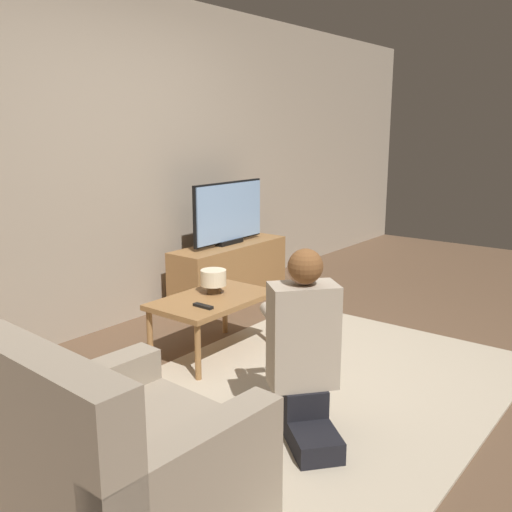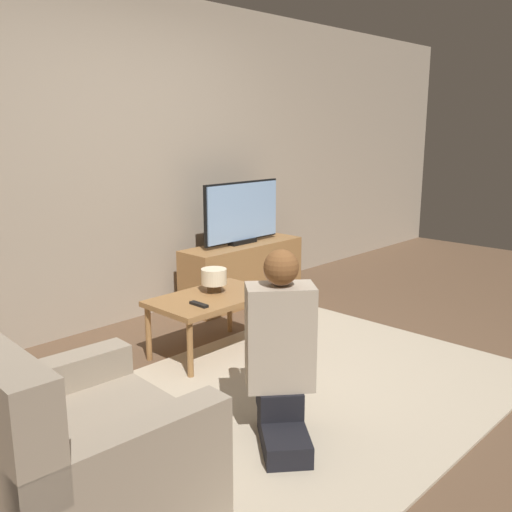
{
  "view_description": "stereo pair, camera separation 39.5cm",
  "coord_description": "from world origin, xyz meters",
  "px_view_note": "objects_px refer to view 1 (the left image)",
  "views": [
    {
      "loc": [
        -2.72,
        -1.67,
        1.57
      ],
      "look_at": [
        0.33,
        0.69,
        0.69
      ],
      "focal_mm": 40.0,
      "sensor_mm": 36.0,
      "label": 1
    },
    {
      "loc": [
        -2.46,
        -1.97,
        1.57
      ],
      "look_at": [
        0.33,
        0.69,
        0.69
      ],
      "focal_mm": 40.0,
      "sensor_mm": 36.0,
      "label": 2
    }
  ],
  "objects_px": {
    "armchair": "(122,473)",
    "table_lamp": "(213,279)",
    "coffee_table": "(212,304)",
    "person_kneeling": "(304,346)",
    "tv": "(229,213)"
  },
  "relations": [
    {
      "from": "person_kneeling",
      "to": "tv",
      "type": "bearing_deg",
      "value": -89.95
    },
    {
      "from": "coffee_table",
      "to": "person_kneeling",
      "type": "height_order",
      "value": "person_kneeling"
    },
    {
      "from": "armchair",
      "to": "table_lamp",
      "type": "distance_m",
      "value": 1.96
    },
    {
      "from": "armchair",
      "to": "person_kneeling",
      "type": "height_order",
      "value": "person_kneeling"
    },
    {
      "from": "tv",
      "to": "coffee_table",
      "type": "height_order",
      "value": "tv"
    },
    {
      "from": "coffee_table",
      "to": "table_lamp",
      "type": "bearing_deg",
      "value": 36.12
    },
    {
      "from": "coffee_table",
      "to": "armchair",
      "type": "height_order",
      "value": "armchair"
    },
    {
      "from": "person_kneeling",
      "to": "armchair",
      "type": "bearing_deg",
      "value": 34.71
    },
    {
      "from": "coffee_table",
      "to": "table_lamp",
      "type": "xyz_separation_m",
      "value": [
        0.08,
        0.06,
        0.15
      ]
    },
    {
      "from": "coffee_table",
      "to": "table_lamp",
      "type": "relative_size",
      "value": 4.69
    },
    {
      "from": "coffee_table",
      "to": "table_lamp",
      "type": "height_order",
      "value": "table_lamp"
    },
    {
      "from": "coffee_table",
      "to": "tv",
      "type": "bearing_deg",
      "value": 34.96
    },
    {
      "from": "person_kneeling",
      "to": "coffee_table",
      "type": "bearing_deg",
      "value": -74.53
    },
    {
      "from": "table_lamp",
      "to": "armchair",
      "type": "bearing_deg",
      "value": -148.38
    },
    {
      "from": "tv",
      "to": "table_lamp",
      "type": "height_order",
      "value": "tv"
    }
  ]
}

